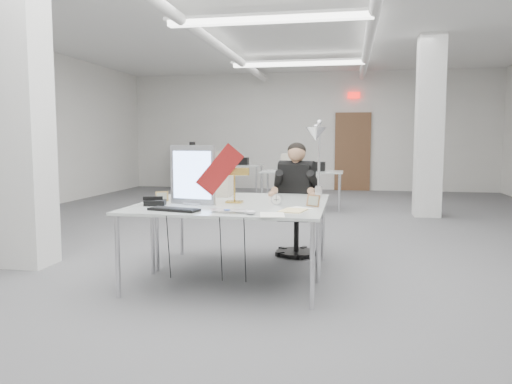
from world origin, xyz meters
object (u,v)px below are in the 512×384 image
(architect_lamp, at_px, (317,161))
(beige_monitor, at_px, (215,180))
(laptop, at_px, (227,212))
(office_chair, at_px, (297,208))
(bankers_lamp, at_px, (234,184))
(desk_phone, at_px, (155,203))
(desk_main, at_px, (223,210))
(seated_person, at_px, (296,180))
(monitor, at_px, (193,175))

(architect_lamp, bearing_deg, beige_monitor, -176.16)
(laptop, relative_size, beige_monitor, 0.87)
(office_chair, bearing_deg, beige_monitor, -134.30)
(office_chair, height_order, bankers_lamp, office_chair)
(desk_phone, bearing_deg, laptop, -39.29)
(desk_main, relative_size, laptop, 5.74)
(seated_person, bearing_deg, architect_lamp, -52.84)
(monitor, distance_m, desk_phone, 0.44)
(monitor, xyz_separation_m, laptop, (0.46, -0.52, -0.27))
(monitor, height_order, beige_monitor, monitor)
(bankers_lamp, bearing_deg, monitor, -161.97)
(desk_phone, bearing_deg, seated_person, 34.97)
(architect_lamp, bearing_deg, office_chair, 125.47)
(beige_monitor, bearing_deg, bankers_lamp, -61.40)
(beige_monitor, distance_m, architect_lamp, 1.18)
(office_chair, xyz_separation_m, desk_phone, (-1.20, -1.41, 0.21))
(office_chair, bearing_deg, desk_main, -94.55)
(seated_person, distance_m, bankers_lamp, 1.15)
(desk_main, xyz_separation_m, architect_lamp, (0.80, 0.78, 0.41))
(office_chair, xyz_separation_m, bankers_lamp, (-0.50, -1.08, 0.37))
(seated_person, bearing_deg, office_chair, 104.32)
(monitor, xyz_separation_m, bankers_lamp, (0.37, 0.18, -0.10))
(desk_main, height_order, office_chair, office_chair)
(desk_main, relative_size, office_chair, 1.59)
(bankers_lamp, bearing_deg, seated_person, 55.75)
(office_chair, bearing_deg, seated_person, -75.68)
(office_chair, bearing_deg, architect_lamp, -54.26)
(desk_phone, bearing_deg, architect_lamp, 11.11)
(monitor, relative_size, bankers_lamp, 1.57)
(desk_main, bearing_deg, seated_person, 70.54)
(laptop, height_order, bankers_lamp, bankers_lamp)
(desk_phone, distance_m, architect_lamp, 1.67)
(office_chair, bearing_deg, desk_phone, -116.09)
(beige_monitor, bearing_deg, monitor, -94.46)
(seated_person, bearing_deg, monitor, -111.19)
(office_chair, relative_size, architect_lamp, 1.40)
(office_chair, height_order, architect_lamp, architect_lamp)
(laptop, bearing_deg, desk_main, 117.74)
(architect_lamp, bearing_deg, bankers_lamp, -141.36)
(seated_person, xyz_separation_m, monitor, (-0.87, -1.22, 0.14))
(desk_main, bearing_deg, monitor, 146.08)
(monitor, bearing_deg, beige_monitor, 98.60)
(architect_lamp, bearing_deg, desk_phone, -141.24)
(beige_monitor, bearing_deg, office_chair, 28.10)
(seated_person, height_order, monitor, seated_person)
(desk_main, xyz_separation_m, desk_phone, (-0.68, 0.10, 0.04))
(seated_person, xyz_separation_m, laptop, (-0.40, -1.74, -0.13))
(office_chair, xyz_separation_m, seated_person, (0.00, -0.05, 0.34))
(desk_phone, xyz_separation_m, architect_lamp, (1.48, 0.68, 0.38))
(seated_person, relative_size, desk_phone, 4.97)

